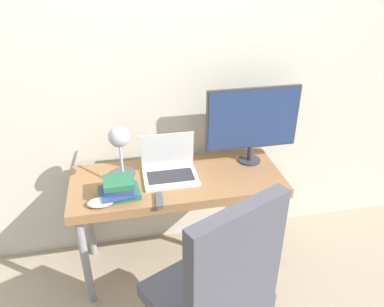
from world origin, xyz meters
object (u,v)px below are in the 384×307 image
at_px(desk_lamp, 120,145).
at_px(office_chair, 218,287).
at_px(monitor, 253,121).
at_px(book_stack, 119,189).
at_px(laptop, 170,168).
at_px(game_controller, 100,203).

xyz_separation_m(desk_lamp, office_chair, (0.39, -0.79, -0.39)).
xyz_separation_m(monitor, office_chair, (-0.47, -0.93, -0.40)).
relative_size(monitor, desk_lamp, 1.51).
relative_size(monitor, office_chair, 0.53).
bearing_deg(book_stack, laptop, 27.47).
bearing_deg(office_chair, desk_lamp, 116.37).
distance_m(desk_lamp, game_controller, 0.35).
distance_m(laptop, book_stack, 0.37).
bearing_deg(desk_lamp, game_controller, -127.58).
height_order(monitor, office_chair, monitor).
distance_m(office_chair, book_stack, 0.82).
height_order(laptop, monitor, monitor).
distance_m(monitor, office_chair, 1.11).
bearing_deg(office_chair, book_stack, 121.94).
relative_size(book_stack, game_controller, 1.70).
distance_m(monitor, book_stack, 0.96).
xyz_separation_m(office_chair, game_controller, (-0.53, 0.61, 0.12)).
distance_m(laptop, monitor, 0.62).
bearing_deg(book_stack, game_controller, -148.45).
distance_m(book_stack, game_controller, 0.13).
height_order(monitor, book_stack, monitor).
bearing_deg(desk_lamp, laptop, 10.54).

